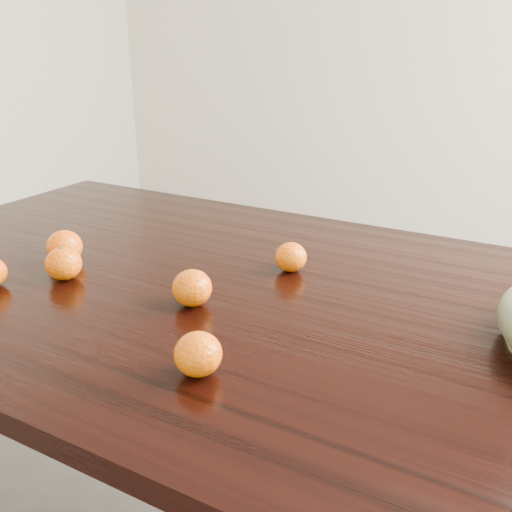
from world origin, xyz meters
The scene contains 7 objects.
wall_back centered at (0.00, 2.50, 1.35)m, with size 5.00×0.04×2.70m, color beige.
dining_table centered at (0.00, 0.00, 0.66)m, with size 2.00×1.00×0.75m.
loose_orange_0 centered at (-0.42, -0.14, 0.78)m, with size 0.07×0.07×0.07m, color orange.
loose_orange_1 centered at (-0.13, -0.11, 0.78)m, with size 0.07×0.07×0.07m, color orange.
loose_orange_2 centered at (0.01, -0.30, 0.78)m, with size 0.07×0.07×0.07m, color orange.
loose_orange_3 centered at (-0.49, -0.07, 0.79)m, with size 0.08×0.08×0.07m, color orange.
loose_orange_4 centered at (-0.04, 0.12, 0.78)m, with size 0.07×0.07×0.06m, color orange.
Camera 1 is at (0.43, -0.88, 1.22)m, focal length 40.00 mm.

